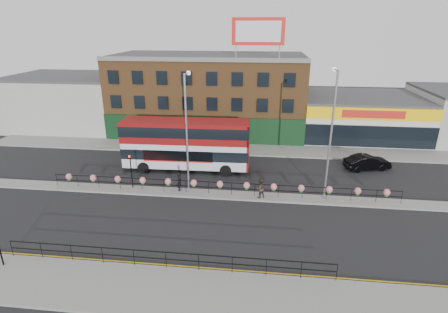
# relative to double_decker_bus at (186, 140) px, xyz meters

# --- Properties ---
(ground) EXTENTS (120.00, 120.00, 0.00)m
(ground) POSITION_rel_double_decker_bus_xyz_m (4.08, -5.53, -3.15)
(ground) COLOR black
(ground) RESTS_ON ground
(south_pavement) EXTENTS (60.00, 4.00, 0.15)m
(south_pavement) POSITION_rel_double_decker_bus_xyz_m (4.08, -17.53, -3.08)
(south_pavement) COLOR gray
(south_pavement) RESTS_ON ground
(north_pavement) EXTENTS (60.00, 4.00, 0.15)m
(north_pavement) POSITION_rel_double_decker_bus_xyz_m (4.08, 6.47, -3.08)
(north_pavement) COLOR gray
(north_pavement) RESTS_ON ground
(median) EXTENTS (60.00, 1.60, 0.15)m
(median) POSITION_rel_double_decker_bus_xyz_m (4.08, -5.53, -3.08)
(median) COLOR gray
(median) RESTS_ON ground
(yellow_line_inner) EXTENTS (60.00, 0.10, 0.01)m
(yellow_line_inner) POSITION_rel_double_decker_bus_xyz_m (4.08, -15.23, -3.15)
(yellow_line_inner) COLOR gold
(yellow_line_inner) RESTS_ON ground
(yellow_line_outer) EXTENTS (60.00, 0.10, 0.01)m
(yellow_line_outer) POSITION_rel_double_decker_bus_xyz_m (4.08, -15.41, -3.15)
(yellow_line_outer) COLOR gold
(yellow_line_outer) RESTS_ON ground
(brick_building) EXTENTS (25.00, 12.21, 10.30)m
(brick_building) POSITION_rel_double_decker_bus_xyz_m (0.08, 14.42, 1.98)
(brick_building) COLOR brown
(brick_building) RESTS_ON ground
(supermarket) EXTENTS (15.00, 12.25, 5.30)m
(supermarket) POSITION_rel_double_decker_bus_xyz_m (20.08, 14.37, -0.50)
(supermarket) COLOR silver
(supermarket) RESTS_ON ground
(warehouse_west) EXTENTS (15.50, 12.00, 7.30)m
(warehouse_west) POSITION_rel_double_decker_bus_xyz_m (-20.17, 14.47, 0.50)
(warehouse_west) COLOR #9E9F9A
(warehouse_west) RESTS_ON ground
(billboard) EXTENTS (6.00, 0.29, 4.40)m
(billboard) POSITION_rel_double_decker_bus_xyz_m (6.58, 9.45, 10.03)
(billboard) COLOR red
(billboard) RESTS_ON brick_building
(median_railing) EXTENTS (30.04, 0.56, 1.23)m
(median_railing) POSITION_rel_double_decker_bus_xyz_m (4.08, -5.53, -2.10)
(median_railing) COLOR black
(median_railing) RESTS_ON median
(south_railing) EXTENTS (20.04, 0.05, 1.12)m
(south_railing) POSITION_rel_double_decker_bus_xyz_m (2.08, -15.63, -2.19)
(south_railing) COLOR black
(south_railing) RESTS_ON south_pavement
(double_decker_bus) EXTENTS (12.73, 3.42, 5.13)m
(double_decker_bus) POSITION_rel_double_decker_bus_xyz_m (0.00, 0.00, 0.00)
(double_decker_bus) COLOR silver
(double_decker_bus) RESTS_ON ground
(car) EXTENTS (4.06, 5.47, 1.52)m
(car) POSITION_rel_double_decker_bus_xyz_m (18.29, 2.05, -2.39)
(car) COLOR black
(car) RESTS_ON ground
(pedestrian_a) EXTENTS (0.70, 0.53, 1.68)m
(pedestrian_a) POSITION_rel_double_decker_bus_xyz_m (0.43, -5.19, -2.16)
(pedestrian_a) COLOR black
(pedestrian_a) RESTS_ON median
(pedestrian_b) EXTENTS (1.40, 1.39, 1.69)m
(pedestrian_b) POSITION_rel_double_decker_bus_xyz_m (7.52, -5.79, -2.16)
(pedestrian_b) COLOR #372921
(pedestrian_b) RESTS_ON median
(lamp_column_west) EXTENTS (0.37, 1.80, 10.26)m
(lamp_column_west) POSITION_rel_double_decker_bus_xyz_m (1.32, -5.21, 3.08)
(lamp_column_west) COLOR gray
(lamp_column_west) RESTS_ON median
(lamp_column_east) EXTENTS (0.38, 1.88, 10.69)m
(lamp_column_east) POSITION_rel_double_decker_bus_xyz_m (12.92, -5.08, 3.33)
(lamp_column_east) COLOR gray
(lamp_column_east) RESTS_ON median
(traffic_light_median) EXTENTS (0.15, 0.28, 3.65)m
(traffic_light_median) POSITION_rel_double_decker_bus_xyz_m (-3.92, -5.14, -0.68)
(traffic_light_median) COLOR black
(traffic_light_median) RESTS_ON median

